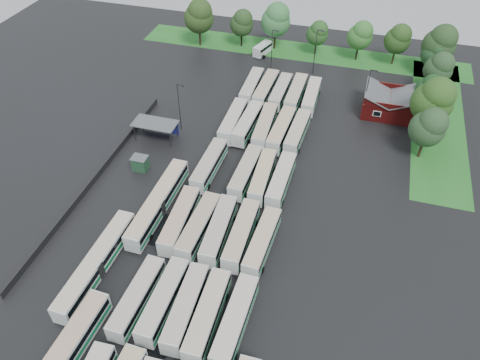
# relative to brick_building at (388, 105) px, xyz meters

# --- Properties ---
(ground) EXTENTS (160.00, 160.00, 0.00)m
(ground) POSITION_rel_brick_building_xyz_m (-24.00, -42.77, -1.87)
(ground) COLOR black
(ground) RESTS_ON ground
(brick_building) EXTENTS (10.07, 8.60, 5.39)m
(brick_building) POSITION_rel_brick_building_xyz_m (0.00, 0.00, 0.00)
(brick_building) COLOR maroon
(brick_building) RESTS_ON ground
(wash_shed) EXTENTS (8.20, 4.20, 3.58)m
(wash_shed) POSITION_rel_brick_building_xyz_m (-41.20, -20.74, 1.12)
(wash_shed) COLOR #2D2D30
(wash_shed) RESTS_ON ground
(utility_hut) EXTENTS (2.70, 2.20, 2.62)m
(utility_hut) POSITION_rel_brick_building_xyz_m (-40.20, -30.17, -0.55)
(utility_hut) COLOR #1B4228
(utility_hut) RESTS_ON ground
(grass_strip_north) EXTENTS (80.00, 10.00, 0.01)m
(grass_strip_north) POSITION_rel_brick_building_xyz_m (-22.00, 22.03, -1.86)
(grass_strip_north) COLOR #216B22
(grass_strip_north) RESTS_ON ground
(grass_strip_east) EXTENTS (10.00, 50.00, 0.01)m
(grass_strip_east) POSITION_rel_brick_building_xyz_m (10.00, 0.03, -1.86)
(grass_strip_east) COLOR #216B22
(grass_strip_east) RESTS_ON ground
(west_fence) EXTENTS (0.10, 50.00, 1.20)m
(west_fence) POSITION_rel_brick_building_xyz_m (-46.20, -34.77, -1.27)
(west_fence) COLOR #2D2D30
(west_fence) RESTS_ON ground
(bus_r1c0) EXTENTS (2.86, 11.84, 3.28)m
(bus_r1c0) POSITION_rel_brick_building_xyz_m (-28.46, -55.49, -0.06)
(bus_r1c0) COLOR silver
(bus_r1c0) RESTS_ON ground
(bus_r1c1) EXTENTS (2.63, 12.00, 3.34)m
(bus_r1c1) POSITION_rel_brick_building_xyz_m (-25.07, -54.95, -0.03)
(bus_r1c1) COLOR silver
(bus_r1c1) RESTS_ON ground
(bus_r1c2) EXTENTS (3.00, 12.13, 3.35)m
(bus_r1c2) POSITION_rel_brick_building_xyz_m (-21.93, -55.12, -0.02)
(bus_r1c2) COLOR silver
(bus_r1c2) RESTS_ON ground
(bus_r1c3) EXTENTS (2.87, 12.39, 3.43)m
(bus_r1c3) POSITION_rel_brick_building_xyz_m (-18.95, -55.39, 0.02)
(bus_r1c3) COLOR silver
(bus_r1c3) RESTS_ON ground
(bus_r1c4) EXTENTS (2.85, 12.31, 3.41)m
(bus_r1c4) POSITION_rel_brick_building_xyz_m (-15.43, -55.21, 0.01)
(bus_r1c4) COLOR silver
(bus_r1c4) RESTS_ON ground
(bus_r2c0) EXTENTS (3.14, 12.39, 3.42)m
(bus_r2c0) POSITION_rel_brick_building_xyz_m (-28.30, -41.35, 0.02)
(bus_r2c0) COLOR silver
(bus_r2c0) RESTS_ON ground
(bus_r2c1) EXTENTS (2.98, 12.24, 3.38)m
(bus_r2c1) POSITION_rel_brick_building_xyz_m (-25.15, -41.67, -0.00)
(bus_r2c1) COLOR silver
(bus_r2c1) RESTS_ON ground
(bus_r2c2) EXTENTS (3.11, 12.34, 3.41)m
(bus_r2c2) POSITION_rel_brick_building_xyz_m (-22.07, -41.55, 0.01)
(bus_r2c2) COLOR silver
(bus_r2c2) RESTS_ON ground
(bus_r2c3) EXTENTS (2.76, 12.28, 3.41)m
(bus_r2c3) POSITION_rel_brick_building_xyz_m (-18.65, -41.50, 0.01)
(bus_r2c3) COLOR silver
(bus_r2c3) RESTS_ON ground
(bus_r2c4) EXTENTS (3.03, 11.93, 3.29)m
(bus_r2c4) POSITION_rel_brick_building_xyz_m (-15.42, -41.91, -0.06)
(bus_r2c4) COLOR silver
(bus_r2c4) RESTS_ON ground
(bus_r3c0) EXTENTS (2.81, 12.08, 3.35)m
(bus_r3c0) POSITION_rel_brick_building_xyz_m (-28.33, -27.81, -0.02)
(bus_r3c0) COLOR silver
(bus_r3c0) RESTS_ON ground
(bus_r3c2) EXTENTS (2.87, 12.03, 3.33)m
(bus_r3c2) POSITION_rel_brick_building_xyz_m (-21.88, -27.86, -0.03)
(bus_r3c2) COLOR silver
(bus_r3c2) RESTS_ON ground
(bus_r3c3) EXTENTS (2.94, 11.92, 3.29)m
(bus_r3c3) POSITION_rel_brick_building_xyz_m (-18.89, -28.10, -0.05)
(bus_r3c3) COLOR silver
(bus_r3c3) RESTS_ON ground
(bus_r3c4) EXTENTS (2.74, 12.04, 3.34)m
(bus_r3c4) POSITION_rel_brick_building_xyz_m (-15.73, -28.15, -0.03)
(bus_r3c4) COLOR silver
(bus_r3c4) RESTS_ON ground
(bus_r4c0) EXTENTS (2.80, 12.33, 3.42)m
(bus_r4c0) POSITION_rel_brick_building_xyz_m (-28.28, -14.11, 0.02)
(bus_r4c0) COLOR silver
(bus_r4c0) RESTS_ON ground
(bus_r4c1) EXTENTS (3.05, 12.16, 3.36)m
(bus_r4c1) POSITION_rel_brick_building_xyz_m (-25.37, -14.07, -0.02)
(bus_r4c1) COLOR silver
(bus_r4c1) RESTS_ON ground
(bus_r4c2) EXTENTS (3.08, 12.39, 3.42)m
(bus_r4c2) POSITION_rel_brick_building_xyz_m (-22.01, -14.16, 0.02)
(bus_r4c2) COLOR silver
(bus_r4c2) RESTS_ON ground
(bus_r4c3) EXTENTS (3.14, 12.41, 3.43)m
(bus_r4c3) POSITION_rel_brick_building_xyz_m (-18.79, -14.38, 0.02)
(bus_r4c3) COLOR silver
(bus_r4c3) RESTS_ON ground
(bus_r4c4) EXTENTS (3.04, 12.00, 3.31)m
(bus_r4c4) POSITION_rel_brick_building_xyz_m (-15.75, -14.13, -0.04)
(bus_r4c4) COLOR silver
(bus_r4c4) RESTS_ON ground
(bus_r5c0) EXTENTS (2.78, 12.07, 3.35)m
(bus_r5c0) POSITION_rel_brick_building_xyz_m (-28.27, -0.63, -0.02)
(bus_r5c0) COLOR silver
(bus_r5c0) RESTS_ON ground
(bus_r5c1) EXTENTS (2.97, 12.37, 3.42)m
(bus_r5c1) POSITION_rel_brick_building_xyz_m (-25.13, -0.84, 0.02)
(bus_r5c1) COLOR silver
(bus_r5c1) RESTS_ON ground
(bus_r5c2) EXTENTS (2.71, 11.74, 3.26)m
(bus_r5c2) POSITION_rel_brick_building_xyz_m (-21.93, -0.94, -0.08)
(bus_r5c2) COLOR silver
(bus_r5c2) RESTS_ON ground
(bus_r5c3) EXTENTS (2.75, 12.32, 3.42)m
(bus_r5c3) POSITION_rel_brick_building_xyz_m (-18.70, -0.80, 0.02)
(bus_r5c3) COLOR silver
(bus_r5c3) RESTS_ON ground
(bus_r5c4) EXTENTS (2.76, 11.89, 3.29)m
(bus_r5c4) POSITION_rel_brick_building_xyz_m (-15.43, -0.95, -0.05)
(bus_r5c4) COLOR silver
(bus_r5c4) RESTS_ON ground
(artic_bus_west_b) EXTENTS (2.84, 18.47, 3.42)m
(artic_bus_west_b) POSITION_rel_brick_building_xyz_m (-32.91, -38.80, 0.03)
(artic_bus_west_b) COLOR silver
(artic_bus_west_b) RESTS_ON ground
(artic_bus_west_c) EXTENTS (2.92, 18.07, 3.34)m
(artic_bus_west_c) POSITION_rel_brick_building_xyz_m (-36.18, -52.10, -0.01)
(artic_bus_west_c) COLOR silver
(artic_bus_west_c) RESTS_ON ground
(minibus) EXTENTS (3.82, 6.23, 2.56)m
(minibus) POSITION_rel_brick_building_xyz_m (-30.56, 17.97, -0.45)
(minibus) COLOR silver
(minibus) RESTS_ON ground
(tree_north_0) EXTENTS (7.18, 7.18, 11.89)m
(tree_north_0) POSITION_rel_brick_building_xyz_m (-46.62, 18.08, 5.78)
(tree_north_0) COLOR #34241B
(tree_north_0) RESTS_ON ground
(tree_north_1) EXTENTS (5.71, 5.71, 9.46)m
(tree_north_1) POSITION_rel_brick_building_xyz_m (-36.62, 20.74, 4.22)
(tree_north_1) COLOR black
(tree_north_1) RESTS_ON ground
(tree_north_2) EXTENTS (7.04, 7.04, 11.67)m
(tree_north_2) POSITION_rel_brick_building_xyz_m (-28.38, 21.69, 5.64)
(tree_north_2) COLOR black
(tree_north_2) RESTS_ON ground
(tree_north_3) EXTENTS (5.16, 5.16, 8.54)m
(tree_north_3) POSITION_rel_brick_building_xyz_m (-18.16, 21.53, 3.63)
(tree_north_3) COLOR black
(tree_north_3) RESTS_ON ground
(tree_north_4) EXTENTS (5.85, 5.85, 9.69)m
(tree_north_4) POSITION_rel_brick_building_xyz_m (-8.27, 21.41, 4.37)
(tree_north_4) COLOR black
(tree_north_4) RESTS_ON ground
(tree_north_5) EXTENTS (5.99, 5.99, 9.92)m
(tree_north_5) POSITION_rel_brick_building_xyz_m (0.16, 21.60, 4.51)
(tree_north_5) COLOR #382615
(tree_north_5) RESTS_ON ground
(tree_north_6) EXTENTS (7.26, 7.26, 12.03)m
(tree_north_6) POSITION_rel_brick_building_xyz_m (8.80, 18.82, 5.87)
(tree_north_6) COLOR black
(tree_north_6) RESTS_ON ground
(tree_east_0) EXTENTS (6.25, 6.25, 10.35)m
(tree_east_0) POSITION_rel_brick_building_xyz_m (6.49, -12.97, 4.79)
(tree_east_0) COLOR #342217
(tree_east_0) RESTS_ON ground
(tree_east_1) EXTENTS (7.60, 7.60, 12.58)m
(tree_east_1) POSITION_rel_brick_building_xyz_m (7.00, -6.32, 6.23)
(tree_east_1) COLOR black
(tree_east_1) RESTS_ON ground
(tree_east_2) EXTENTS (5.25, 5.25, 8.69)m
(tree_east_2) POSITION_rel_brick_building_xyz_m (6.98, 2.09, 3.72)
(tree_east_2) COLOR #372516
(tree_east_2) RESTS_ON ground
(tree_east_3) EXTENTS (5.94, 5.94, 9.84)m
(tree_east_3) POSITION_rel_brick_building_xyz_m (8.78, 9.99, 4.47)
(tree_east_3) COLOR #372617
(tree_east_3) RESTS_ON ground
(tree_east_4) EXTENTS (5.65, 5.65, 9.36)m
(tree_east_4) POSITION_rel_brick_building_xyz_m (8.19, 17.82, 4.15)
(tree_east_4) COLOR black
(tree_east_4) RESTS_ON ground
(lamp_post_ne) EXTENTS (1.54, 0.30, 9.98)m
(lamp_post_ne) POSITION_rel_brick_building_xyz_m (-4.64, -1.81, 3.93)
(lamp_post_ne) COLOR #2D2D30
(lamp_post_ne) RESTS_ON ground
(lamp_post_nw) EXTENTS (1.52, 0.30, 9.86)m
(lamp_post_nw) POSITION_rel_brick_building_xyz_m (-37.83, -16.84, 3.86)
(lamp_post_nw) COLOR #2D2D30
(lamp_post_nw) RESTS_ON ground
(lamp_post_back_w) EXTENTS (1.46, 0.28, 9.47)m
(lamp_post_back_w) POSITION_rel_brick_building_xyz_m (-26.77, 11.40, 3.63)
(lamp_post_back_w) COLOR #2D2D30
(lamp_post_back_w) RESTS_ON ground
(lamp_post_back_e) EXTENTS (1.62, 0.32, 10.52)m
(lamp_post_back_e) POSITION_rel_brick_building_xyz_m (-17.05, 11.87, 4.24)
(lamp_post_back_e) COLOR #2D2D30
(lamp_post_back_e) RESTS_ON ground
(puddle_0) EXTENTS (4.17, 4.17, 0.01)m
(puddle_0) POSITION_rel_brick_building_xyz_m (-24.20, -60.42, -1.86)
(puddle_0) COLOR black
(puddle_0) RESTS_ON ground
(puddle_2) EXTENTS (6.73, 6.73, 0.01)m
(puddle_2) POSITION_rel_brick_building_xyz_m (-31.13, -42.34, -1.86)
(puddle_2) COLOR black
(puddle_2) RESTS_ON ground
(puddle_3) EXTENTS (2.84, 2.84, 0.01)m
(puddle_3) POSITION_rel_brick_building_xyz_m (-21.26, -42.75, -1.86)
(puddle_3) COLOR black
(puddle_3) RESTS_ON ground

